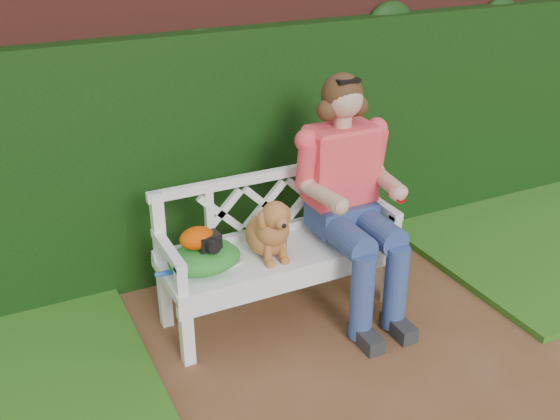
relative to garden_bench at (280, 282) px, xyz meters
name	(u,v)px	position (x,y,z in m)	size (l,w,h in m)	color
ground	(383,389)	(0.19, -0.91, -0.24)	(60.00, 60.00, 0.00)	brown
brick_wall	(243,107)	(0.19, 0.99, 0.86)	(10.00, 0.30, 2.20)	#5C251D
ivy_hedge	(256,149)	(0.19, 0.77, 0.61)	(10.00, 0.18, 1.70)	#12360A
garden_bench	(280,282)	(0.00, 0.00, 0.00)	(1.58, 0.60, 0.48)	white
seated_woman	(344,193)	(0.44, -0.02, 0.54)	(0.66, 0.88, 1.56)	#FE3A64
dog	(268,226)	(-0.10, -0.04, 0.44)	(0.27, 0.37, 0.41)	#9B5A2E
tennis_racket	(216,261)	(-0.42, 0.02, 0.25)	(0.58, 0.24, 0.03)	silver
green_bag	(204,258)	(-0.50, -0.01, 0.31)	(0.44, 0.34, 0.15)	#26851D
camera_item	(208,241)	(-0.48, -0.04, 0.43)	(0.13, 0.10, 0.09)	black
baseball_glove	(197,238)	(-0.54, -0.02, 0.45)	(0.21, 0.15, 0.13)	#BE3D00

